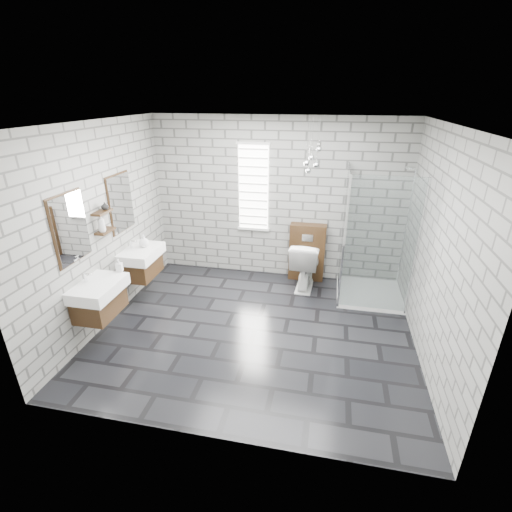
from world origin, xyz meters
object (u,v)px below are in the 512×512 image
(vanity_right, at_px, (139,254))
(cistern_panel, at_px, (307,252))
(vanity_left, at_px, (96,289))
(shower_enclosure, at_px, (366,270))
(toilet, at_px, (305,264))

(vanity_right, relative_size, cistern_panel, 1.57)
(vanity_left, xyz_separation_m, cistern_panel, (2.46, 2.32, -0.26))
(cistern_panel, height_order, shower_enclosure, shower_enclosure)
(vanity_left, relative_size, toilet, 1.92)
(vanity_left, relative_size, vanity_right, 1.00)
(cistern_panel, distance_m, shower_enclosure, 1.08)
(cistern_panel, bearing_deg, vanity_left, -136.71)
(vanity_right, xyz_separation_m, cistern_panel, (2.46, 1.20, -0.26))
(vanity_left, distance_m, shower_enclosure, 3.86)
(shower_enclosure, relative_size, toilet, 2.48)
(vanity_left, xyz_separation_m, vanity_right, (0.00, 1.12, 0.00))
(vanity_right, distance_m, cistern_panel, 2.75)
(vanity_right, xyz_separation_m, toilet, (2.46, 0.91, -0.35))
(cistern_panel, bearing_deg, shower_enclosure, -28.60)
(vanity_right, height_order, cistern_panel, vanity_right)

